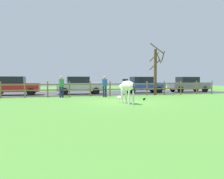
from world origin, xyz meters
The scene contains 12 objects.
ground_plane centered at (0.00, 0.00, 0.00)m, with size 60.00×60.00×0.00m, color #549338.
parking_asphalt centered at (0.00, 9.30, 0.03)m, with size 28.00×7.40×0.05m, color #47474C.
paddock_fence centered at (-0.24, 5.00, 0.69)m, with size 21.63×0.11×1.23m.
bare_tree centered at (4.71, 5.00, 2.21)m, with size 1.60×1.50×4.44m.
zebra centered at (-0.10, -1.06, 0.93)m, with size 0.72×1.92×1.41m.
crow_on_grass centered at (1.54, 0.21, 0.13)m, with size 0.22×0.10×0.20m.
parked_car_red centered at (-7.06, 7.50, 0.84)m, with size 4.10×2.08×1.56m.
parked_car_grey centered at (9.70, 7.57, 0.84)m, with size 4.11×2.12×1.56m.
parked_car_blue centered at (4.55, 7.51, 0.84)m, with size 4.08×2.04×1.56m.
parked_car_silver centered at (-1.65, 7.27, 0.84)m, with size 4.05×1.97×1.56m.
visitor_left_of_tree centered at (-0.09, 4.12, 0.91)m, with size 0.38×0.25×1.64m.
visitor_right_of_tree centered at (-3.38, 4.44, 0.91)m, with size 0.41×0.31×1.64m.
Camera 1 is at (-4.55, -13.66, 1.42)m, focal length 37.72 mm.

